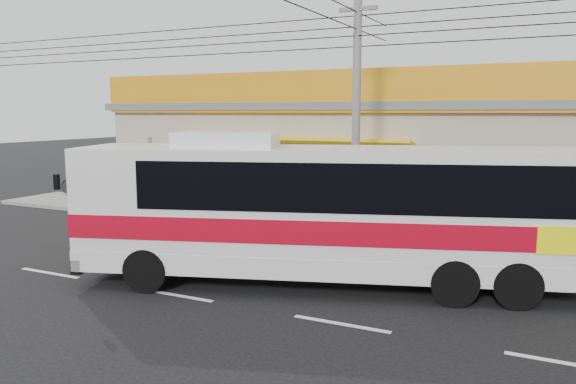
# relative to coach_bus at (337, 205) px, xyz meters

# --- Properties ---
(ground) EXTENTS (120.00, 120.00, 0.00)m
(ground) POSITION_rel_coach_bus_xyz_m (-3.00, 0.19, -1.96)
(ground) COLOR black
(ground) RESTS_ON ground
(sidewalk) EXTENTS (30.00, 3.20, 0.15)m
(sidewalk) POSITION_rel_coach_bus_xyz_m (-3.00, 6.19, -1.88)
(sidewalk) COLOR slate
(sidewalk) RESTS_ON ground
(lane_markings) EXTENTS (50.00, 0.12, 0.01)m
(lane_markings) POSITION_rel_coach_bus_xyz_m (-3.00, -2.31, -1.96)
(lane_markings) COLOR silver
(lane_markings) RESTS_ON ground
(storefront_building) EXTENTS (22.60, 9.20, 5.70)m
(storefront_building) POSITION_rel_coach_bus_xyz_m (-3.01, 11.73, 0.34)
(storefront_building) COLOR #A79E86
(storefront_building) RESTS_ON ground
(coach_bus) EXTENTS (12.05, 6.05, 3.65)m
(coach_bus) POSITION_rel_coach_bus_xyz_m (0.00, 0.00, 0.00)
(coach_bus) COLOR silver
(coach_bus) RESTS_ON ground
(motorbike_red) EXTENTS (1.90, 0.70, 0.99)m
(motorbike_red) POSITION_rel_coach_bus_xyz_m (-8.21, 7.30, -1.31)
(motorbike_red) COLOR maroon
(motorbike_red) RESTS_ON sidewalk
(motorbike_dark) EXTENTS (1.81, 0.55, 1.08)m
(motorbike_dark) POSITION_rel_coach_bus_xyz_m (-16.50, 7.49, -1.27)
(motorbike_dark) COLOR black
(motorbike_dark) RESTS_ON sidewalk
(utility_pole) EXTENTS (34.00, 14.00, 7.99)m
(utility_pole) POSITION_rel_coach_bus_xyz_m (-1.10, 4.39, 4.64)
(utility_pole) COLOR slate
(utility_pole) RESTS_ON ground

